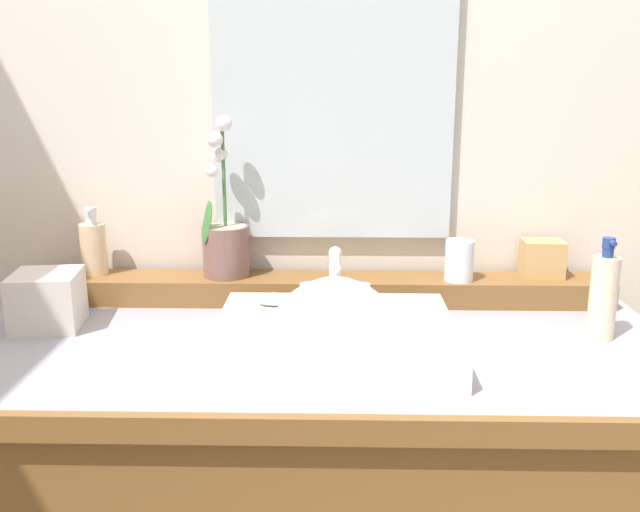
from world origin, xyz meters
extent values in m
cube|color=beige|center=(0.00, 0.43, 1.26)|extent=(3.15, 0.20, 2.52)
cube|color=#94929E|center=(0.00, 0.00, 0.83)|extent=(1.41, 0.64, 0.04)
cube|color=brown|center=(0.00, -0.32, 0.83)|extent=(1.41, 0.02, 0.04)
cube|color=brown|center=(0.00, 0.25, 0.87)|extent=(1.33, 0.12, 0.06)
cube|color=white|center=(0.05, -0.06, 0.87)|extent=(0.44, 0.36, 0.06)
sphere|color=white|center=(0.05, -0.08, 0.87)|extent=(0.25, 0.25, 0.25)
cylinder|color=silver|center=(0.05, 0.07, 0.95)|extent=(0.02, 0.02, 0.10)
cylinder|color=silver|center=(0.05, 0.01, 1.00)|extent=(0.02, 0.11, 0.02)
sphere|color=silver|center=(0.05, 0.07, 1.00)|extent=(0.03, 0.03, 0.03)
cylinder|color=silver|center=(-0.01, 0.07, 0.92)|extent=(0.03, 0.03, 0.04)
cylinder|color=silver|center=(0.10, 0.07, 0.92)|extent=(0.03, 0.03, 0.04)
ellipsoid|color=silver|center=(-0.07, 0.04, 0.92)|extent=(0.07, 0.04, 0.02)
cylinder|color=brown|center=(-0.20, 0.26, 0.96)|extent=(0.11, 0.11, 0.11)
cylinder|color=tan|center=(-0.20, 0.26, 1.01)|extent=(0.09, 0.09, 0.01)
cylinder|color=#476B38|center=(-0.20, 0.26, 1.13)|extent=(0.01, 0.01, 0.23)
ellipsoid|color=#387033|center=(-0.24, 0.25, 1.03)|extent=(0.03, 0.03, 0.09)
ellipsoid|color=#387033|center=(-0.23, 0.23, 1.03)|extent=(0.04, 0.04, 0.09)
sphere|color=silver|center=(-0.22, 0.24, 1.14)|extent=(0.03, 0.03, 0.03)
sphere|color=silver|center=(-0.21, 0.27, 1.18)|extent=(0.03, 0.03, 0.03)
sphere|color=silver|center=(-0.21, 0.24, 1.21)|extent=(0.03, 0.03, 0.03)
sphere|color=silver|center=(-0.19, 0.25, 1.25)|extent=(0.03, 0.03, 0.03)
cylinder|color=beige|center=(-0.51, 0.26, 0.96)|extent=(0.06, 0.06, 0.12)
cylinder|color=silver|center=(-0.51, 0.26, 1.03)|extent=(0.02, 0.02, 0.02)
cylinder|color=silver|center=(-0.51, 0.26, 1.05)|extent=(0.03, 0.03, 0.02)
cylinder|color=silver|center=(-0.51, 0.25, 1.05)|extent=(0.01, 0.03, 0.01)
cylinder|color=silver|center=(0.32, 0.23, 0.95)|extent=(0.06, 0.06, 0.09)
cube|color=tan|center=(0.52, 0.27, 0.94)|extent=(0.09, 0.08, 0.08)
cylinder|color=beige|center=(0.57, 0.03, 0.93)|extent=(0.05, 0.05, 0.16)
cylinder|color=navy|center=(0.57, 0.03, 1.02)|extent=(0.02, 0.02, 0.02)
cylinder|color=navy|center=(0.57, 0.03, 1.04)|extent=(0.02, 0.02, 0.02)
cylinder|color=navy|center=(0.57, 0.02, 1.04)|extent=(0.01, 0.03, 0.01)
cube|color=beige|center=(-0.54, 0.07, 0.90)|extent=(0.15, 0.15, 0.11)
cube|color=silver|center=(0.04, 0.31, 1.30)|extent=(0.54, 0.02, 0.64)
camera|label=1|loc=(0.05, -1.26, 1.33)|focal=38.76mm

